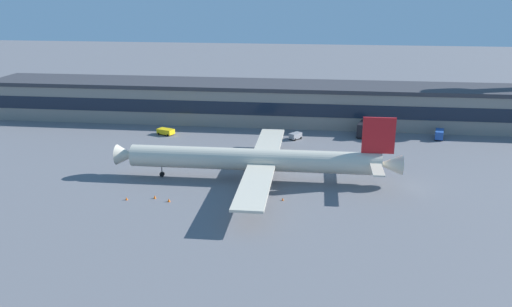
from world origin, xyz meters
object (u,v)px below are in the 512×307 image
airliner (258,160)px  traffic_cone_3 (155,197)px  traffic_cone_1 (126,198)px  pushback_tractor (166,131)px  crew_van (439,134)px  traffic_cone_2 (169,200)px  baggage_tug (296,136)px  catering_truck (363,129)px  traffic_cone_0 (283,199)px

airliner → traffic_cone_3: 24.04m
traffic_cone_1 → traffic_cone_3: (5.45, 1.48, 0.02)m
pushback_tractor → traffic_cone_3: (11.68, -47.66, -0.71)m
crew_van → airliner: bearing=-139.6°
crew_van → pushback_tractor: crew_van is taller
traffic_cone_2 → pushback_tractor: bearing=107.1°
baggage_tug → traffic_cone_3: baggage_tug is taller
airliner → catering_truck: size_ratio=8.33×
traffic_cone_1 → traffic_cone_3: size_ratio=0.93×
crew_van → traffic_cone_2: 83.18m
traffic_cone_1 → traffic_cone_2: bearing=1.1°
airliner → pushback_tractor: 46.68m
baggage_tug → traffic_cone_1: 58.38m
traffic_cone_3 → crew_van: bearing=38.6°
crew_van → traffic_cone_3: (-66.38, -52.96, -1.12)m
traffic_cone_1 → traffic_cone_2: (8.79, 0.17, 0.04)m
pushback_tractor → traffic_cone_0: bearing=-50.3°
catering_truck → baggage_tug: (-19.14, -5.39, -1.21)m
traffic_cone_2 → traffic_cone_1: bearing=-178.9°
airliner → pushback_tractor: (-31.27, 34.46, -3.78)m
traffic_cone_1 → traffic_cone_3: bearing=15.2°
airliner → traffic_cone_3: bearing=-146.0°
airliner → traffic_cone_1: airliner is taller
crew_van → traffic_cone_1: crew_van is taller
traffic_cone_0 → traffic_cone_1: size_ratio=0.91×
traffic_cone_0 → traffic_cone_2: bearing=-171.0°
airliner → baggage_tug: 35.27m
pushback_tractor → traffic_cone_0: 58.98m
catering_truck → traffic_cone_1: catering_truck is taller
traffic_cone_1 → traffic_cone_3: 5.64m
traffic_cone_2 → traffic_cone_3: 3.59m
pushback_tractor → traffic_cone_0: (37.66, -45.39, -0.76)m
airliner → catering_truck: 47.45m
catering_truck → crew_van: catering_truck is taller
traffic_cone_0 → traffic_cone_2: size_ratio=0.80×
catering_truck → traffic_cone_1: 74.45m
catering_truck → traffic_cone_1: bearing=-132.9°
airliner → baggage_tug: airliner is taller
crew_van → traffic_cone_1: (-71.83, -54.43, -1.14)m
baggage_tug → catering_truck: bearing=15.7°
airliner → traffic_cone_1: size_ratio=99.60×
catering_truck → traffic_cone_2: size_ratio=10.52×
traffic_cone_3 → traffic_cone_0: bearing=5.0°
pushback_tractor → traffic_cone_1: 49.53m
pushback_tractor → traffic_cone_0: pushback_tractor is taller
baggage_tug → pushback_tractor: bearing=-180.0°
pushback_tractor → traffic_cone_2: pushback_tractor is taller
airliner → crew_van: bearing=40.4°
airliner → catering_truck: (25.61, 39.87, -2.54)m
catering_truck → traffic_cone_0: bearing=-110.7°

